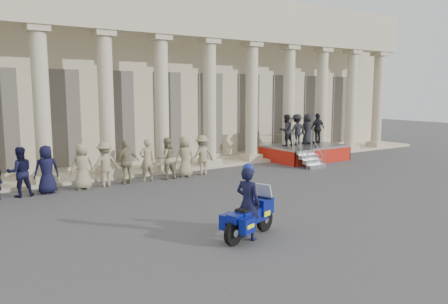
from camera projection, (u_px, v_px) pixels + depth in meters
ground at (240, 217)px, 13.18m from camera, size 90.00×90.00×0.00m
building at (88, 78)px, 24.69m from camera, size 40.00×12.50×9.00m
reviewing_stand at (303, 136)px, 23.99m from camera, size 4.15×4.00×2.54m
motorcycle at (250, 216)px, 11.25m from camera, size 1.99×1.13×1.32m
rider at (248, 202)px, 11.10m from camera, size 0.65×0.80×1.97m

